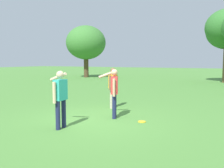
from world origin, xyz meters
TOP-DOWN VIEW (x-y plane):
  - ground_plane at (0.00, 0.00)m, footprint 120.00×120.00m
  - person_thrower at (-0.31, -1.31)m, footprint 0.68×0.61m
  - person_catcher at (-0.39, 2.03)m, footprint 0.23×0.61m
  - person_bystander at (0.44, 0.53)m, footprint 0.82×0.57m
  - frisbee at (1.48, 0.45)m, footprint 0.25×0.25m
  - tree_tall_left at (-11.73, 16.77)m, footprint 4.60×4.60m

SIDE VIEW (x-z plane):
  - ground_plane at x=0.00m, z-range 0.00..0.00m
  - frisbee at x=1.48m, z-range 0.00..0.03m
  - person_catcher at x=-0.39m, z-range 0.12..1.76m
  - person_thrower at x=-0.31m, z-range 0.14..1.78m
  - person_bystander at x=0.44m, z-range 0.14..1.78m
  - tree_tall_left at x=-11.73m, z-range 1.01..7.00m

